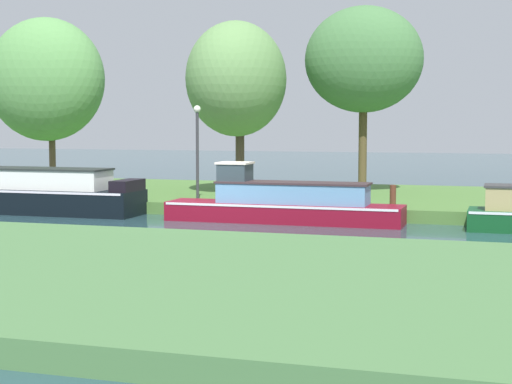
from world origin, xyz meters
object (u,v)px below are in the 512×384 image
lamp_post (197,141)px  willow_tree_left (45,80)px  willow_tree_centre (236,79)px  black_narrowboat (3,192)px  mooring_post_near (393,196)px  willow_tree_right (364,60)px  maroon_barge (284,204)px

lamp_post → willow_tree_left: bearing=160.5°
willow_tree_centre → lamp_post: (-0.40, -2.95, -2.22)m
black_narrowboat → mooring_post_near: size_ratio=14.76×
black_narrowboat → lamp_post: (6.32, 1.90, 1.72)m
black_narrowboat → willow_tree_right: bearing=30.0°
black_narrowboat → lamp_post: 6.82m
maroon_barge → black_narrowboat: black_narrowboat is taller
willow_tree_centre → willow_tree_left: bearing=-177.6°
maroon_barge → lamp_post: size_ratio=2.27×
black_narrowboat → willow_tree_centre: size_ratio=1.65×
black_narrowboat → willow_tree_centre: 9.18m
maroon_barge → willow_tree_centre: bearing=122.9°
maroon_barge → willow_tree_centre: size_ratio=1.15×
willow_tree_right → lamp_post: size_ratio=2.16×
mooring_post_near → willow_tree_left: bearing=167.2°
black_narrowboat → mooring_post_near: black_narrowboat is taller
willow_tree_left → mooring_post_near: bearing=-12.8°
black_narrowboat → willow_tree_right: willow_tree_right is taller
willow_tree_centre → maroon_barge: bearing=-57.1°
black_narrowboat → mooring_post_near: bearing=5.9°
lamp_post → mooring_post_near: size_ratio=4.51×
willow_tree_left → willow_tree_centre: bearing=2.4°
black_narrowboat → mooring_post_near: 13.03m
willow_tree_centre → mooring_post_near: 8.13m
maroon_barge → black_narrowboat: 9.85m
willow_tree_right → willow_tree_centre: bearing=-160.4°
black_narrowboat → willow_tree_left: bearing=103.1°
mooring_post_near → willow_tree_centre: bearing=150.6°
maroon_barge → mooring_post_near: (3.11, 1.34, 0.19)m
willow_tree_right → lamp_post: willow_tree_right is taller
willow_tree_left → black_narrowboat: bearing=-76.9°
maroon_barge → lamp_post: lamp_post is taller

